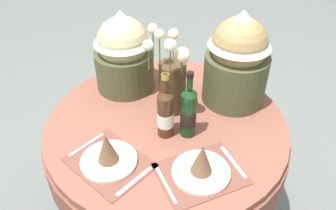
{
  "coord_description": "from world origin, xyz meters",
  "views": [
    {
      "loc": [
        0.35,
        -1.22,
        1.84
      ],
      "look_at": [
        0.0,
        0.03,
        0.82
      ],
      "focal_mm": 36.9,
      "sensor_mm": 36.0,
      "label": 1
    }
  ],
  "objects_px": {
    "place_setting_right": "(201,166)",
    "flower_vase": "(172,80)",
    "gift_tub_back_right": "(238,55)",
    "wine_bottle_left": "(188,112)",
    "wine_bottle_centre": "(165,113)",
    "gift_tub_back_left": "(123,49)",
    "dining_table": "(166,142)",
    "place_setting_left": "(108,155)"
  },
  "relations": [
    {
      "from": "wine_bottle_centre",
      "to": "gift_tub_back_left",
      "type": "height_order",
      "value": "gift_tub_back_left"
    },
    {
      "from": "place_setting_right",
      "to": "wine_bottle_left",
      "type": "xyz_separation_m",
      "value": [
        -0.11,
        0.22,
        0.08
      ]
    },
    {
      "from": "flower_vase",
      "to": "gift_tub_back_left",
      "type": "bearing_deg",
      "value": 155.34
    },
    {
      "from": "gift_tub_back_left",
      "to": "gift_tub_back_right",
      "type": "distance_m",
      "value": 0.58
    },
    {
      "from": "gift_tub_back_right",
      "to": "gift_tub_back_left",
      "type": "bearing_deg",
      "value": -176.21
    },
    {
      "from": "gift_tub_back_left",
      "to": "place_setting_left",
      "type": "bearing_deg",
      "value": -76.21
    },
    {
      "from": "place_setting_right",
      "to": "wine_bottle_centre",
      "type": "bearing_deg",
      "value": 136.67
    },
    {
      "from": "flower_vase",
      "to": "gift_tub_back_right",
      "type": "relative_size",
      "value": 0.9
    },
    {
      "from": "dining_table",
      "to": "place_setting_right",
      "type": "relative_size",
      "value": 2.78
    },
    {
      "from": "wine_bottle_centre",
      "to": "wine_bottle_left",
      "type": "bearing_deg",
      "value": 16.37
    },
    {
      "from": "dining_table",
      "to": "wine_bottle_left",
      "type": "relative_size",
      "value": 3.53
    },
    {
      "from": "place_setting_left",
      "to": "place_setting_right",
      "type": "xyz_separation_m",
      "value": [
        0.39,
        0.04,
        0.0
      ]
    },
    {
      "from": "flower_vase",
      "to": "gift_tub_back_right",
      "type": "height_order",
      "value": "gift_tub_back_right"
    },
    {
      "from": "flower_vase",
      "to": "gift_tub_back_left",
      "type": "xyz_separation_m",
      "value": [
        -0.3,
        0.14,
        0.05
      ]
    },
    {
      "from": "dining_table",
      "to": "wine_bottle_left",
      "type": "height_order",
      "value": "wine_bottle_left"
    },
    {
      "from": "place_setting_right",
      "to": "gift_tub_back_right",
      "type": "distance_m",
      "value": 0.59
    },
    {
      "from": "place_setting_left",
      "to": "place_setting_right",
      "type": "distance_m",
      "value": 0.39
    },
    {
      "from": "dining_table",
      "to": "gift_tub_back_right",
      "type": "distance_m",
      "value": 0.56
    },
    {
      "from": "dining_table",
      "to": "gift_tub_back_left",
      "type": "bearing_deg",
      "value": 141.61
    },
    {
      "from": "gift_tub_back_right",
      "to": "wine_bottle_centre",
      "type": "bearing_deg",
      "value": -126.3
    },
    {
      "from": "dining_table",
      "to": "place_setting_right",
      "type": "xyz_separation_m",
      "value": [
        0.23,
        -0.28,
        0.18
      ]
    },
    {
      "from": "flower_vase",
      "to": "gift_tub_back_left",
      "type": "distance_m",
      "value": 0.33
    },
    {
      "from": "dining_table",
      "to": "flower_vase",
      "type": "height_order",
      "value": "flower_vase"
    },
    {
      "from": "place_setting_left",
      "to": "wine_bottle_left",
      "type": "xyz_separation_m",
      "value": [
        0.28,
        0.27,
        0.08
      ]
    },
    {
      "from": "gift_tub_back_left",
      "to": "gift_tub_back_right",
      "type": "bearing_deg",
      "value": 3.79
    },
    {
      "from": "dining_table",
      "to": "place_setting_left",
      "type": "xyz_separation_m",
      "value": [
        -0.16,
        -0.32,
        0.18
      ]
    },
    {
      "from": "gift_tub_back_left",
      "to": "gift_tub_back_right",
      "type": "xyz_separation_m",
      "value": [
        0.58,
        0.04,
        0.03
      ]
    },
    {
      "from": "place_setting_right",
      "to": "flower_vase",
      "type": "bearing_deg",
      "value": 121.07
    },
    {
      "from": "place_setting_left",
      "to": "wine_bottle_centre",
      "type": "height_order",
      "value": "wine_bottle_centre"
    },
    {
      "from": "wine_bottle_left",
      "to": "gift_tub_back_right",
      "type": "xyz_separation_m",
      "value": [
        0.16,
        0.33,
        0.13
      ]
    },
    {
      "from": "flower_vase",
      "to": "gift_tub_back_right",
      "type": "bearing_deg",
      "value": 31.41
    },
    {
      "from": "dining_table",
      "to": "gift_tub_back_right",
      "type": "height_order",
      "value": "gift_tub_back_right"
    },
    {
      "from": "place_setting_left",
      "to": "wine_bottle_centre",
      "type": "bearing_deg",
      "value": 53.04
    },
    {
      "from": "place_setting_right",
      "to": "wine_bottle_left",
      "type": "relative_size",
      "value": 1.27
    },
    {
      "from": "wine_bottle_centre",
      "to": "flower_vase",
      "type": "bearing_deg",
      "value": 96.77
    },
    {
      "from": "flower_vase",
      "to": "gift_tub_back_right",
      "type": "xyz_separation_m",
      "value": [
        0.28,
        0.17,
        0.08
      ]
    },
    {
      "from": "place_setting_left",
      "to": "wine_bottle_left",
      "type": "bearing_deg",
      "value": 43.92
    },
    {
      "from": "place_setting_right",
      "to": "wine_bottle_left",
      "type": "height_order",
      "value": "wine_bottle_left"
    },
    {
      "from": "wine_bottle_left",
      "to": "wine_bottle_centre",
      "type": "relative_size",
      "value": 1.02
    },
    {
      "from": "dining_table",
      "to": "wine_bottle_centre",
      "type": "height_order",
      "value": "wine_bottle_centre"
    },
    {
      "from": "wine_bottle_left",
      "to": "dining_table",
      "type": "bearing_deg",
      "value": 154.96
    },
    {
      "from": "place_setting_right",
      "to": "flower_vase",
      "type": "distance_m",
      "value": 0.46
    }
  ]
}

